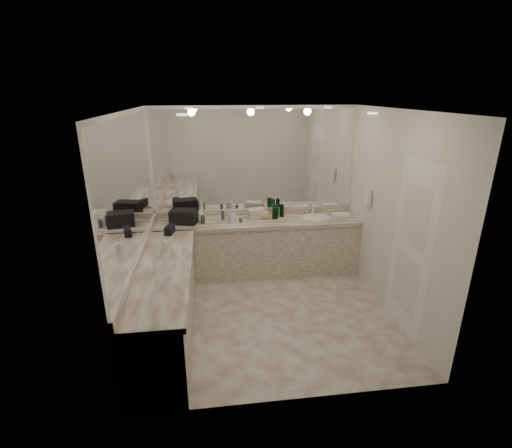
{
  "coord_description": "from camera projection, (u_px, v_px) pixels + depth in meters",
  "views": [
    {
      "loc": [
        -0.73,
        -4.22,
        2.8
      ],
      "look_at": [
        -0.12,
        0.4,
        1.12
      ],
      "focal_mm": 26.0,
      "sensor_mm": 36.0,
      "label": 1
    }
  ],
  "objects": [
    {
      "name": "mirror_left",
      "position": [
        132.0,
        187.0,
        4.18
      ],
      "size": [
        0.01,
        2.92,
        1.55
      ],
      "primitive_type": "cube",
      "color": "white",
      "rests_on": "wall_left"
    },
    {
      "name": "green_bottle_1",
      "position": [
        281.0,
        210.0,
        5.91
      ],
      "size": [
        0.06,
        0.06,
        0.2
      ],
      "primitive_type": "cylinder",
      "color": "#13572B",
      "rests_on": "vanity_back_top"
    },
    {
      "name": "vanity_back_base",
      "position": [
        257.0,
        248.0,
        5.95
      ],
      "size": [
        3.2,
        0.6,
        0.84
      ],
      "primitive_type": "cube",
      "color": "beige",
      "rests_on": "floor"
    },
    {
      "name": "soap_bottle_a",
      "position": [
        200.0,
        215.0,
        5.66
      ],
      "size": [
        0.09,
        0.09,
        0.23
      ],
      "primitive_type": "imported",
      "rotation": [
        0.0,
        0.0,
        0.04
      ],
      "color": "white",
      "rests_on": "vanity_back_top"
    },
    {
      "name": "soap_bottle_c",
      "position": [
        265.0,
        213.0,
        5.81
      ],
      "size": [
        0.18,
        0.18,
        0.18
      ],
      "primitive_type": "imported",
      "rotation": [
        0.0,
        0.0,
        0.32
      ],
      "color": "#E2B176",
      "rests_on": "vanity_back_top"
    },
    {
      "name": "floor",
      "position": [
        269.0,
        312.0,
        4.97
      ],
      "size": [
        3.2,
        3.2,
        0.0
      ],
      "primitive_type": "plane",
      "color": "beige",
      "rests_on": "ground"
    },
    {
      "name": "backsplash_left",
      "position": [
        140.0,
        254.0,
        4.46
      ],
      "size": [
        0.04,
        3.0,
        0.1
      ],
      "primitive_type": "cube",
      "color": "beige",
      "rests_on": "vanity_left_top"
    },
    {
      "name": "amenity_bottle_0",
      "position": [
        185.0,
        221.0,
        5.6
      ],
      "size": [
        0.06,
        0.06,
        0.09
      ],
      "primitive_type": "cylinder",
      "color": "#E0B28C",
      "rests_on": "vanity_back_top"
    },
    {
      "name": "amenity_bottle_2",
      "position": [
        177.0,
        219.0,
        5.71
      ],
      "size": [
        0.05,
        0.05,
        0.06
      ],
      "primitive_type": "cylinder",
      "color": "white",
      "rests_on": "vanity_back_top"
    },
    {
      "name": "backsplash_back",
      "position": [
        255.0,
        211.0,
        6.03
      ],
      "size": [
        3.2,
        0.04,
        0.1
      ],
      "primitive_type": "cube",
      "color": "beige",
      "rests_on": "vanity_back_top"
    },
    {
      "name": "vanity_left_top",
      "position": [
        163.0,
        270.0,
        4.24
      ],
      "size": [
        0.64,
        2.42,
        0.06
      ],
      "primitive_type": "cube",
      "color": "beige",
      "rests_on": "vanity_left_base"
    },
    {
      "name": "door",
      "position": [
        410.0,
        249.0,
        4.34
      ],
      "size": [
        0.02,
        0.82,
        2.1
      ],
      "primitive_type": "cube",
      "color": "white",
      "rests_on": "wall_right"
    },
    {
      "name": "black_toiletry_bag",
      "position": [
        183.0,
        216.0,
        5.61
      ],
      "size": [
        0.43,
        0.32,
        0.22
      ],
      "primitive_type": "cube",
      "rotation": [
        0.0,
        0.0,
        -0.21
      ],
      "color": "black",
      "rests_on": "vanity_back_top"
    },
    {
      "name": "hand_towel",
      "position": [
        341.0,
        215.0,
        5.96
      ],
      "size": [
        0.27,
        0.19,
        0.04
      ],
      "primitive_type": "cube",
      "rotation": [
        0.0,
        0.0,
        -0.05
      ],
      "color": "white",
      "rests_on": "vanity_back_top"
    },
    {
      "name": "black_bag_spill",
      "position": [
        170.0,
        230.0,
        5.21
      ],
      "size": [
        0.14,
        0.22,
        0.11
      ],
      "primitive_type": "cube",
      "rotation": [
        0.0,
        0.0,
        -0.25
      ],
      "color": "black",
      "rests_on": "vanity_left_top"
    },
    {
      "name": "mirror_back",
      "position": [
        255.0,
        161.0,
        5.76
      ],
      "size": [
        3.12,
        0.01,
        1.55
      ],
      "primitive_type": "cube",
      "color": "white",
      "rests_on": "wall_back"
    },
    {
      "name": "vanity_back_top",
      "position": [
        257.0,
        222.0,
        5.79
      ],
      "size": [
        3.2,
        0.64,
        0.06
      ],
      "primitive_type": "cube",
      "color": "beige",
      "rests_on": "vanity_back_base"
    },
    {
      "name": "wall_left",
      "position": [
        136.0,
        227.0,
        4.34
      ],
      "size": [
        0.02,
        3.0,
        2.6
      ],
      "primitive_type": "cube",
      "color": "silver",
      "rests_on": "floor"
    },
    {
      "name": "green_bottle_0",
      "position": [
        282.0,
        211.0,
        5.91
      ],
      "size": [
        0.07,
        0.07,
        0.19
      ],
      "primitive_type": "cylinder",
      "color": "#13572B",
      "rests_on": "vanity_back_top"
    },
    {
      "name": "sink",
      "position": [
        316.0,
        218.0,
        5.9
      ],
      "size": [
        0.44,
        0.44,
        0.03
      ],
      "primitive_type": "cylinder",
      "color": "white",
      "rests_on": "vanity_back_top"
    },
    {
      "name": "lotion_left",
      "position": [
        165.0,
        246.0,
        4.62
      ],
      "size": [
        0.06,
        0.06,
        0.15
      ],
      "primitive_type": "cylinder",
      "color": "white",
      "rests_on": "vanity_left_top"
    },
    {
      "name": "wall_back",
      "position": [
        255.0,
        190.0,
        5.93
      ],
      "size": [
        3.2,
        0.02,
        2.6
      ],
      "primitive_type": "cube",
      "color": "silver",
      "rests_on": "floor"
    },
    {
      "name": "wall_phone",
      "position": [
        368.0,
        197.0,
        5.36
      ],
      "size": [
        0.06,
        0.1,
        0.24
      ],
      "primitive_type": "cube",
      "color": "white",
      "rests_on": "wall_right"
    },
    {
      "name": "soap_bottle_b",
      "position": [
        232.0,
        216.0,
        5.64
      ],
      "size": [
        0.12,
        0.12,
        0.21
      ],
      "primitive_type": "imported",
      "rotation": [
        0.0,
        0.0,
        0.38
      ],
      "color": "silver",
      "rests_on": "vanity_back_top"
    },
    {
      "name": "amenity_bottle_1",
      "position": [
        223.0,
        215.0,
        5.79
      ],
      "size": [
        0.05,
        0.05,
        0.14
      ],
      "primitive_type": "cylinder",
      "color": "#3F3F4C",
      "rests_on": "vanity_back_top"
    },
    {
      "name": "faucet",
      "position": [
        313.0,
        209.0,
        6.07
      ],
      "size": [
        0.24,
        0.16,
        0.14
      ],
      "primitive_type": "cube",
      "color": "silver",
      "rests_on": "vanity_back_top"
    },
    {
      "name": "green_bottle_2",
      "position": [
        276.0,
        213.0,
        5.82
      ],
      "size": [
        0.06,
        0.06,
        0.19
      ],
      "primitive_type": "cylinder",
      "color": "#13572B",
      "rests_on": "vanity_back_top"
    },
    {
      "name": "green_bottle_3",
      "position": [
        274.0,
        213.0,
        5.8
      ],
      "size": [
        0.07,
        0.07,
        0.19
      ],
      "primitive_type": "cylinder",
      "color": "#13572B",
      "rests_on": "vanity_back_top"
    },
    {
      "name": "vanity_left_base",
      "position": [
        165.0,
        304.0,
        4.39
      ],
      "size": [
        0.6,
        2.4,
        0.84
      ],
      "primitive_type": "cube",
      "color": "beige",
      "rests_on": "floor"
    },
    {
      "name": "green_bottle_4",
      "position": [
        277.0,
        211.0,
        5.9
      ],
      "size": [
        0.07,
        0.07,
        0.2
      ],
      "primitive_type": "cylinder",
      "color": "#13572B",
      "rests_on": "vanity_back_top"
    },
    {
      "name": "cream_cosmetic_case",
      "position": [
        256.0,
        213.0,
        5.85
      ],
      "size": [
        0.3,
        0.23,
        0.16
      ],
      "primitive_type": "cube",
      "rotation": [
        0.0,
        0.0,
        0.25
      ],
      "color": "beige",
      "rests_on": "vanity_back_top"
    },
    {
      "name": "ceiling",
      "position": [
        272.0,
        110.0,
        4.09
      ],
      "size": [
        3.2,
        3.2,
        0.0
      ],
      "primitive_type": "plane",
      "color": "white",
      "rests_on": "floor"
    },
    {
      "name": "amenity_bottle_4",
      "position": [
        241.0,
        220.0,
        5.67
      ],
      "size": [
        0.05,
        0.05,
        0.06
      ],
      "primitive_type": "cylinder",
      "color": "#3F3F4C",
      "rests_on": "vanity_back_top"
    },
    {
      "name": "amenity_bottle_3",
      "position": [
        203.0,
        219.0,
        5.62
      ],
      "size": [
        0.06,
        0.06,
        0.13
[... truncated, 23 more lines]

